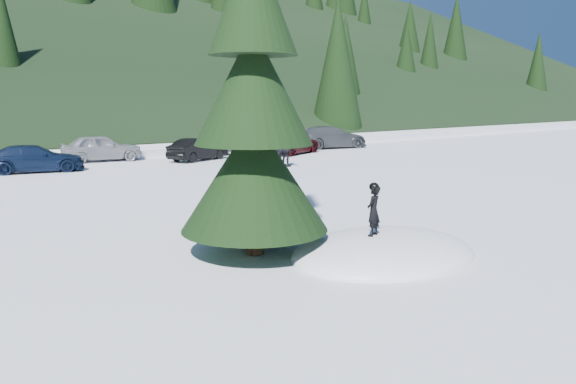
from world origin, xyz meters
TOP-DOWN VIEW (x-y plane):
  - ground at (0.00, 0.00)m, footprint 200.00×200.00m
  - snow_mound at (0.00, 0.00)m, footprint 4.48×3.52m
  - spruce_tall at (-2.20, 1.80)m, footprint 3.20×3.20m
  - spruce_short at (-1.20, 3.20)m, footprint 2.20×2.20m
  - child_skier at (-0.34, 0.02)m, footprint 0.46×0.37m
  - adult_0 at (6.14, 12.05)m, footprint 0.96×1.09m
  - adult_1 at (8.19, 13.79)m, footprint 0.75×1.10m
  - adult_2 at (6.15, 15.66)m, footprint 0.99×1.29m
  - car_3 at (-2.19, 19.47)m, footprint 4.64×2.78m
  - car_4 at (1.88, 22.00)m, footprint 4.52×2.52m
  - car_5 at (6.20, 19.04)m, footprint 3.94×2.37m
  - car_6 at (12.57, 18.81)m, footprint 4.81×3.44m
  - car_7 at (17.04, 20.12)m, footprint 5.51×3.18m

SIDE VIEW (x-z plane):
  - ground at x=0.00m, z-range 0.00..0.00m
  - snow_mound at x=0.00m, z-range -0.48..0.48m
  - car_6 at x=12.57m, z-range 0.00..1.22m
  - car_5 at x=6.20m, z-range 0.00..1.23m
  - car_3 at x=-2.19m, z-range 0.00..1.26m
  - car_4 at x=1.88m, z-range 0.00..1.45m
  - car_7 at x=17.04m, z-range 0.00..1.50m
  - adult_1 at x=8.19m, z-range 0.00..1.74m
  - adult_2 at x=6.15m, z-range 0.00..1.77m
  - adult_0 at x=6.14m, z-range 0.00..1.88m
  - child_skier at x=-0.34m, z-range 0.48..1.56m
  - spruce_short at x=-1.20m, z-range -0.58..4.79m
  - spruce_tall at x=-2.20m, z-range -0.98..7.62m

